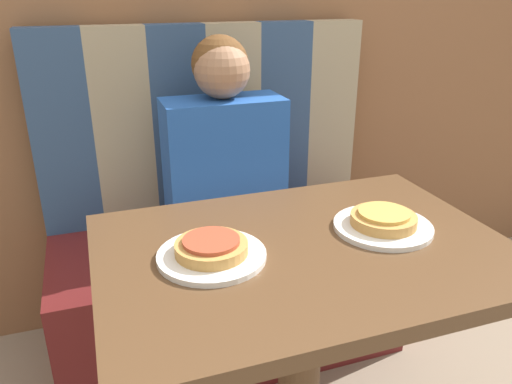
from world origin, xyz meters
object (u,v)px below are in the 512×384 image
object	(u,v)px
person	(224,147)
plate_left	(212,256)
pizza_left	(211,247)
pizza_right	(384,218)
plate_right	(383,227)

from	to	relation	value
person	plate_left	size ratio (longest dim) A/B	2.98
pizza_left	pizza_right	xyz separation A→B (m)	(0.40, 0.00, 0.00)
plate_left	plate_right	xyz separation A→B (m)	(0.40, 0.00, 0.00)
pizza_right	pizza_left	bearing A→B (deg)	180.00
person	pizza_right	distance (m)	0.65
plate_left	pizza_left	distance (m)	0.02
person	plate_right	bearing A→B (deg)	-72.12
pizza_left	pizza_right	size ratio (longest dim) A/B	1.00
person	plate_right	xyz separation A→B (m)	(0.20, -0.62, -0.03)
person	pizza_left	xyz separation A→B (m)	(-0.20, -0.62, -0.01)
person	plate_right	distance (m)	0.65
plate_left	plate_right	bearing A→B (deg)	0.00
person	pizza_right	bearing A→B (deg)	-72.12
plate_right	pizza_left	bearing A→B (deg)	180.00
plate_right	pizza_right	size ratio (longest dim) A/B	1.50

